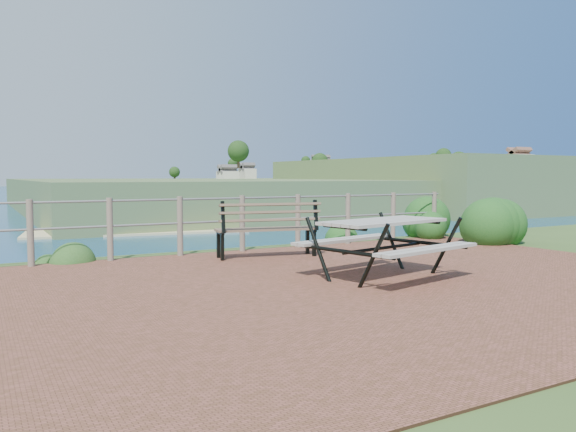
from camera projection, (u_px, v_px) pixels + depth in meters
ground at (353, 283)px, 7.12m from camera, size 10.00×7.00×0.12m
safety_railing at (242, 220)px, 9.99m from camera, size 9.40×0.10×1.00m
distant_bay at (398, 182)px, 267.96m from camera, size 290.00×232.36×24.00m
picnic_table at (383, 242)px, 7.42m from camera, size 1.92×1.55×0.76m
park_bench at (267, 221)px, 9.27m from camera, size 1.74×0.74×0.95m
shrub_right_front at (502, 244)px, 11.28m from camera, size 1.45×1.45×2.06m
shrub_right_edge at (427, 238)px, 12.37m from camera, size 1.06×1.06×1.52m
shrub_lip_west at (60, 262)px, 8.87m from camera, size 0.71×0.71×0.43m
shrub_lip_east at (341, 240)px, 11.95m from camera, size 0.76×0.76×0.49m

